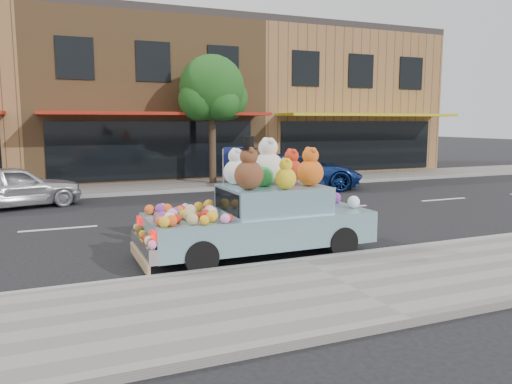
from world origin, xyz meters
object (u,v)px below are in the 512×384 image
car_blue (298,171)px  art_car (260,213)px  street_tree (212,94)px  car_silver (13,187)px

car_blue → art_car: bearing=166.0°
street_tree → car_silver: street_tree is taller
car_silver → car_blue: bearing=-101.3°
car_blue → art_car: 9.78m
car_blue → art_car: (-5.13, -8.33, 0.14)m
car_silver → car_blue: car_blue is taller
art_car → street_tree: bearing=76.8°
street_tree → art_car: 11.25m
car_blue → street_tree: bearing=67.5°
street_tree → car_blue: size_ratio=1.06×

